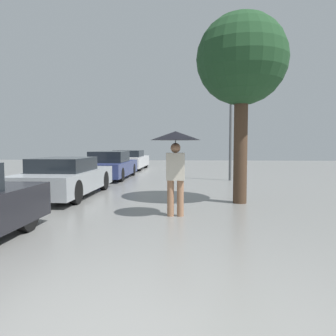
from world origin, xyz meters
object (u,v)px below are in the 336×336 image
object	(u,v)px
pedestrian	(176,148)
parked_car_second	(66,177)
street_lamp	(231,123)
parked_car_third	(111,166)
tree	(242,62)
parked_car_farthest	(129,160)

from	to	relation	value
pedestrian	parked_car_second	size ratio (longest dim) A/B	0.41
pedestrian	street_lamp	distance (m)	7.53
street_lamp	parked_car_third	bearing A→B (deg)	174.40
pedestrian	tree	bearing A→B (deg)	46.74
parked_car_second	parked_car_farthest	world-z (taller)	parked_car_farthest
parked_car_third	parked_car_farthest	bearing A→B (deg)	91.91
street_lamp	pedestrian	bearing A→B (deg)	-105.46
parked_car_third	parked_car_farthest	world-z (taller)	parked_car_third
parked_car_second	street_lamp	bearing A→B (deg)	41.08
parked_car_third	parked_car_second	bearing A→B (deg)	-90.48
parked_car_second	pedestrian	bearing A→B (deg)	-36.97
parked_car_third	tree	distance (m)	8.34
parked_car_second	parked_car_farthest	xyz separation A→B (m)	(-0.14, 10.67, 0.02)
pedestrian	parked_car_farthest	xyz separation A→B (m)	(-3.50, 13.20, -0.88)
parked_car_third	parked_car_farthest	distance (m)	5.49
tree	street_lamp	distance (m)	5.63
street_lamp	parked_car_second	bearing A→B (deg)	-138.92
tree	street_lamp	world-z (taller)	tree
parked_car_third	street_lamp	bearing A→B (deg)	-5.60
pedestrian	tree	distance (m)	3.19
parked_car_third	parked_car_farthest	xyz separation A→B (m)	(-0.18, 5.49, -0.00)
tree	parked_car_farthest	bearing A→B (deg)	113.89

